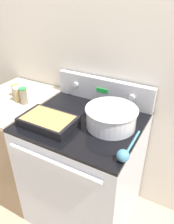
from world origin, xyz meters
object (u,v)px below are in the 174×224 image
(spice_jar_white_cap, at_px, (18,94))
(ladle, at_px, (124,154))
(spice_jar_green_cap, at_px, (24,96))
(mixing_bowl, at_px, (111,116))
(spice_jar_orange_cap, at_px, (16,90))
(casserole_dish, at_px, (48,121))

(spice_jar_white_cap, bearing_deg, ladle, -12.22)
(spice_jar_green_cap, bearing_deg, mixing_bowl, 4.43)
(ladle, bearing_deg, mixing_bowl, 126.89)
(mixing_bowl, distance_m, spice_jar_orange_cap, 0.83)
(casserole_dish, xyz_separation_m, spice_jar_orange_cap, (-0.47, 0.20, 0.02))
(mixing_bowl, relative_size, ladle, 1.05)
(mixing_bowl, distance_m, casserole_dish, 0.40)
(mixing_bowl, relative_size, spice_jar_green_cap, 2.60)
(spice_jar_orange_cap, bearing_deg, casserole_dish, -23.37)
(casserole_dish, bearing_deg, mixing_bowl, 27.74)
(casserole_dish, bearing_deg, spice_jar_green_cap, 157.63)
(mixing_bowl, height_order, spice_jar_green_cap, spice_jar_green_cap)
(casserole_dish, bearing_deg, ladle, -6.00)
(spice_jar_green_cap, height_order, spice_jar_orange_cap, spice_jar_green_cap)
(mixing_bowl, distance_m, ladle, 0.30)
(ladle, distance_m, spice_jar_green_cap, 0.88)
(mixing_bowl, xyz_separation_m, spice_jar_white_cap, (-0.74, -0.04, -0.00))
(mixing_bowl, distance_m, spice_jar_white_cap, 0.74)
(mixing_bowl, distance_m, spice_jar_green_cap, 0.68)
(spice_jar_white_cap, distance_m, spice_jar_orange_cap, 0.10)
(ladle, height_order, spice_jar_white_cap, spice_jar_white_cap)
(mixing_bowl, bearing_deg, casserole_dish, -152.26)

